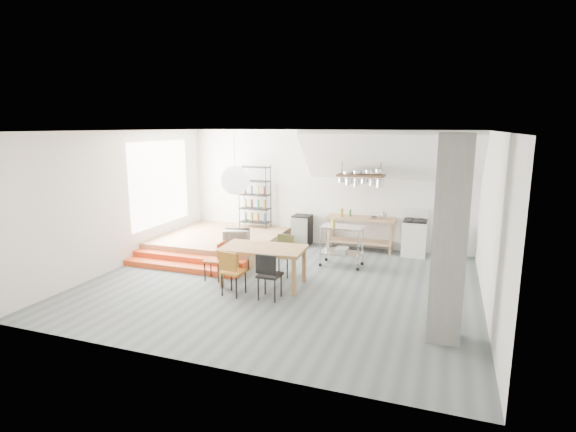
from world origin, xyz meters
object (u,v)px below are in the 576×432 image
at_px(rolling_cart, 342,240).
at_px(mini_fridge, 302,230).
at_px(stove, 414,237).
at_px(dining_table, 263,251).

relative_size(rolling_cart, mini_fridge, 1.20).
xyz_separation_m(stove, rolling_cart, (-1.56, -1.53, 0.15)).
height_order(dining_table, rolling_cart, rolling_cart).
bearing_deg(mini_fridge, stove, -0.82).
height_order(stove, rolling_cart, stove).
distance_m(stove, dining_table, 4.39).
distance_m(dining_table, mini_fridge, 3.42).
bearing_deg(stove, rolling_cart, -135.65).
xyz_separation_m(rolling_cart, mini_fridge, (-1.50, 1.57, -0.21)).
relative_size(stove, rolling_cart, 1.16).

